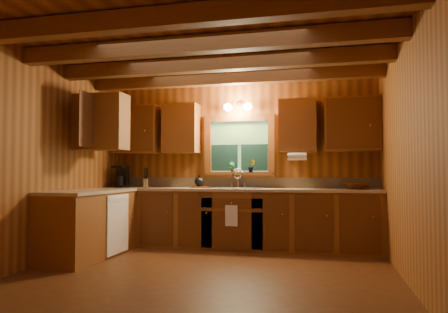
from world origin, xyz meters
TOP-DOWN VIEW (x-y plane):
  - room at (0.00, 0.00)m, footprint 4.20×4.20m
  - ceiling_beams at (0.00, 0.00)m, footprint 4.20×2.54m
  - base_cabinets at (-0.49, 1.28)m, footprint 4.20×2.22m
  - countertop at (-0.48, 1.29)m, footprint 4.20×2.24m
  - backsplash at (0.00, 1.89)m, footprint 4.20×0.02m
  - dishwasher_panel at (-1.47, 0.68)m, footprint 0.02×0.60m
  - upper_cabinets at (-0.56, 1.42)m, footprint 4.19×1.77m
  - window at (0.00, 1.87)m, footprint 1.12×0.08m
  - window_sill at (0.00, 1.82)m, footprint 1.06×0.14m
  - wall_sconce at (0.00, 1.75)m, footprint 0.45×0.21m
  - paper_towel_roll at (0.92, 1.53)m, footprint 0.27×0.11m
  - dish_towel at (0.00, 1.26)m, footprint 0.18×0.01m
  - sink at (0.00, 1.60)m, footprint 0.82×0.48m
  - coffee_maker at (-1.87, 1.56)m, footprint 0.20×0.25m
  - utensil_crock at (-1.49, 1.64)m, footprint 0.11×0.11m
  - cutting_board at (-0.59, 1.64)m, footprint 0.29×0.24m
  - teakettle at (-0.59, 1.64)m, footprint 0.14×0.14m
  - wicker_basket at (1.73, 1.60)m, footprint 0.45×0.45m
  - potted_plant_left at (-0.10, 1.80)m, footprint 0.11×0.09m
  - potted_plant_right at (0.21, 1.78)m, footprint 0.12×0.11m

SIDE VIEW (x-z plane):
  - base_cabinets at x=-0.49m, z-range 0.00..0.86m
  - dishwasher_panel at x=-1.47m, z-range 0.03..0.83m
  - dish_towel at x=0.00m, z-range 0.37..0.67m
  - sink at x=0.00m, z-range 0.64..1.07m
  - countertop at x=-0.48m, z-range 0.86..0.90m
  - cutting_board at x=-0.59m, z-range 0.90..0.92m
  - wicker_basket at x=1.73m, z-range 0.90..1.00m
  - utensil_crock at x=-1.49m, z-range 0.82..1.14m
  - backsplash at x=0.00m, z-range 0.90..1.06m
  - teakettle at x=-0.59m, z-range 0.90..1.08m
  - coffee_maker at x=-1.87m, z-range 0.90..1.24m
  - window_sill at x=0.00m, z-range 1.10..1.14m
  - potted_plant_left at x=-0.10m, z-range 1.14..1.31m
  - potted_plant_right at x=0.21m, z-range 1.14..1.34m
  - room at x=0.00m, z-range -0.80..3.40m
  - paper_towel_roll at x=0.92m, z-range 1.31..1.42m
  - window at x=0.00m, z-range 1.03..2.03m
  - upper_cabinets at x=-0.56m, z-range 1.45..2.23m
  - wall_sconce at x=0.00m, z-range 2.08..2.25m
  - ceiling_beams at x=0.00m, z-range 2.40..2.58m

